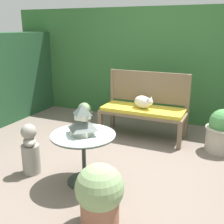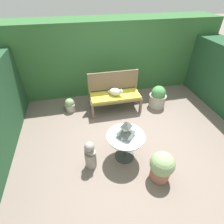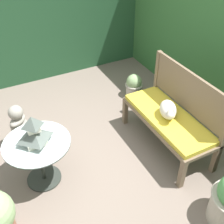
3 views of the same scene
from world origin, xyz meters
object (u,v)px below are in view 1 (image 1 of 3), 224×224
Objects in this scene: potted_plant_patio_mid at (100,195)px; potted_plant_path_edge at (85,113)px; pagoda_birdhouse at (83,122)px; garden_bust at (30,150)px; potted_plant_bench_right at (222,132)px; patio_table at (83,145)px; garden_bench at (143,112)px; cat at (143,102)px.

potted_plant_path_edge is at bearing 122.22° from potted_plant_patio_mid.
pagoda_birdhouse reaches higher than potted_plant_path_edge.
potted_plant_patio_mid is at bearing 21.41° from garden_bust.
potted_plant_path_edge is at bearing 172.86° from potted_plant_bench_right.
potted_plant_bench_right reaches higher than potted_plant_path_edge.
potted_plant_path_edge is at bearing 119.40° from patio_table.
garden_bench is 3.64× the size of cat.
garden_bench is at bearing -11.18° from potted_plant_path_edge.
patio_table is 2.04m from potted_plant_bench_right.
potted_plant_patio_mid is at bearing -112.48° from potted_plant_bench_right.
patio_table is at bearing 51.18° from garden_bust.
garden_bust is at bearing 156.73° from potted_plant_patio_mid.
pagoda_birdhouse is 0.81m from garden_bust.
potted_plant_patio_mid is at bearing -55.72° from cat.
pagoda_birdhouse is 0.55× the size of potted_plant_bench_right.
patio_table is 1.15× the size of garden_bust.
pagoda_birdhouse is (-0.00, 0.00, 0.27)m from patio_table.
garden_bust reaches higher than potted_plant_bench_right.
cat is at bearing 98.34° from potted_plant_patio_mid.
patio_table is 1.89× the size of potted_plant_path_edge.
cat is 2.18m from potted_plant_patio_mid.
patio_table is 0.27m from pagoda_birdhouse.
garden_bench is 3.52× the size of potted_plant_path_edge.
garden_bust is 1.65× the size of potted_plant_path_edge.
cat is 0.62× the size of potted_plant_patio_mid.
cat is 1.07× the size of pagoda_birdhouse.
garden_bust is 1.01× the size of potted_plant_bench_right.
potted_plant_path_edge is (-1.02, 1.81, -0.27)m from patio_table.
garden_bench is 2.19m from potted_plant_patio_mid.
cat reaches higher than garden_bench.
cat is (0.00, -0.02, 0.17)m from garden_bench.
potted_plant_bench_right is 1.64× the size of potted_plant_path_edge.
cat is 0.59× the size of potted_plant_bench_right.
cat reaches higher than potted_plant_bench_right.
potted_plant_patio_mid is (0.49, -0.58, -0.42)m from pagoda_birdhouse.
patio_table is at bearing -60.60° from potted_plant_path_edge.
potted_plant_patio_mid is 2.83m from potted_plant_path_edge.
potted_plant_bench_right is at bearing -7.14° from potted_plant_path_edge.
potted_plant_bench_right is 2.40m from potted_plant_path_edge.
garden_bust is at bearing -173.49° from patio_table.
garden_bust reaches higher than garden_bench.
potted_plant_bench_right is 2.27m from potted_plant_patio_mid.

